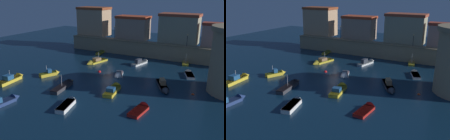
{
  "view_description": "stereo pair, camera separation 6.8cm",
  "coord_description": "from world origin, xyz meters",
  "views": [
    {
      "loc": [
        22.67,
        -39.7,
        17.05
      ],
      "look_at": [
        0.0,
        1.48,
        1.94
      ],
      "focal_mm": 38.71,
      "sensor_mm": 36.0,
      "label": 1
    },
    {
      "loc": [
        22.73,
        -39.67,
        17.05
      ],
      "look_at": [
        0.0,
        1.48,
        1.94
      ],
      "focal_mm": 38.71,
      "sensor_mm": 36.0,
      "label": 2
    }
  ],
  "objects": [
    {
      "name": "moored_boat_2",
      "position": [
        1.09,
        14.79,
        0.42
      ],
      "size": [
        2.84,
        6.37,
        1.94
      ],
      "rotation": [
        0.0,
        0.0,
        1.33
      ],
      "color": "white",
      "rests_on": "ground"
    },
    {
      "name": "moored_boat_4",
      "position": [
        -9.51,
        -16.85,
        0.41
      ],
      "size": [
        1.95,
        6.01,
        1.94
      ],
      "rotation": [
        0.0,
        0.0,
        1.51
      ],
      "color": "navy",
      "rests_on": "ground"
    },
    {
      "name": "moored_boat_9",
      "position": [
        -17.08,
        -9.23,
        0.5
      ],
      "size": [
        2.54,
        6.93,
        2.9
      ],
      "rotation": [
        0.0,
        0.0,
        1.7
      ],
      "color": "gold",
      "rests_on": "ground"
    },
    {
      "name": "old_town_backdrop",
      "position": [
        -4.25,
        25.89,
        7.79
      ],
      "size": [
        47.11,
        6.02,
        8.85
      ],
      "color": "tan",
      "rests_on": "ground"
    },
    {
      "name": "moored_boat_12",
      "position": [
        13.4,
        11.63,
        0.28
      ],
      "size": [
        3.24,
        5.22,
        1.49
      ],
      "rotation": [
        0.0,
        0.0,
        1.94
      ],
      "color": "white",
      "rests_on": "ground"
    },
    {
      "name": "quay_lamp_1",
      "position": [
        -0.17,
        22.15,
        6.65
      ],
      "size": [
        0.32,
        0.32,
        3.86
      ],
      "color": "black",
      "rests_on": "quay_wall"
    },
    {
      "name": "moored_boat_6",
      "position": [
        -5.62,
        -6.8,
        0.39
      ],
      "size": [
        2.61,
        7.37,
        3.11
      ],
      "rotation": [
        0.0,
        0.0,
        1.74
      ],
      "color": "#333338",
      "rests_on": "ground"
    },
    {
      "name": "quay_lamp_2",
      "position": [
        10.27,
        22.15,
        6.13
      ],
      "size": [
        0.32,
        0.32,
        2.97
      ],
      "color": "black",
      "rests_on": "quay_wall"
    },
    {
      "name": "mooring_buoy_1",
      "position": [
        -4.65,
        4.08,
        0.0
      ],
      "size": [
        0.72,
        0.72,
        0.72
      ],
      "primitive_type": "sphere",
      "color": "red",
      "rests_on": "ground"
    },
    {
      "name": "mooring_buoy_0",
      "position": [
        16.31,
        1.29,
        0.0
      ],
      "size": [
        0.5,
        0.5,
        0.5
      ],
      "primitive_type": "sphere",
      "color": "#EA4C19",
      "rests_on": "ground"
    },
    {
      "name": "moored_boat_3",
      "position": [
        -9.51,
        9.66,
        0.37
      ],
      "size": [
        3.25,
        6.88,
        3.16
      ],
      "rotation": [
        0.0,
        0.0,
        -1.81
      ],
      "color": "gold",
      "rests_on": "ground"
    },
    {
      "name": "moored_boat_1",
      "position": [
        10.66,
        -8.58,
        0.26
      ],
      "size": [
        2.1,
        5.09,
        1.61
      ],
      "rotation": [
        0.0,
        0.0,
        1.48
      ],
      "color": "red",
      "rests_on": "ground"
    },
    {
      "name": "quay_wall",
      "position": [
        0.0,
        22.15,
        2.07
      ],
      "size": [
        49.25,
        2.64,
        4.12
      ],
      "color": "#9E8966",
      "rests_on": "ground"
    },
    {
      "name": "quay_lamp_0",
      "position": [
        -10.54,
        22.15,
        6.57
      ],
      "size": [
        0.32,
        0.32,
        3.72
      ],
      "color": "black",
      "rests_on": "quay_wall"
    },
    {
      "name": "moored_boat_5",
      "position": [
        10.76,
        20.22,
        0.32
      ],
      "size": [
        2.3,
        4.52,
        3.24
      ],
      "rotation": [
        0.0,
        0.0,
        1.79
      ],
      "color": "gold",
      "rests_on": "ground"
    },
    {
      "name": "moored_boat_10",
      "position": [
        0.43,
        3.66,
        0.33
      ],
      "size": [
        2.8,
        4.41,
        1.5
      ],
      "rotation": [
        0.0,
        0.0,
        -1.22
      ],
      "color": "white",
      "rests_on": "ground"
    },
    {
      "name": "moored_boat_8",
      "position": [
        -0.05,
        -12.74,
        0.37
      ],
      "size": [
        2.71,
        5.66,
        1.43
      ],
      "rotation": [
        0.0,
        0.0,
        1.81
      ],
      "color": "white",
      "rests_on": "ground"
    },
    {
      "name": "moored_boat_7",
      "position": [
        -13.73,
        19.93,
        0.29
      ],
      "size": [
        2.14,
        5.49,
        1.22
      ],
      "rotation": [
        0.0,
        0.0,
        1.74
      ],
      "color": "gold",
      "rests_on": "ground"
    },
    {
      "name": "moored_boat_13",
      "position": [
        3.37,
        -3.91,
        0.4
      ],
      "size": [
        2.66,
        6.64,
        1.78
      ],
      "rotation": [
        0.0,
        0.0,
        1.73
      ],
      "color": "gold",
      "rests_on": "ground"
    },
    {
      "name": "ground_plane",
      "position": [
        0.0,
        0.0,
        0.0
      ],
      "size": [
        125.9,
        125.9,
        0.0
      ],
      "primitive_type": "plane",
      "color": "#0C2338"
    },
    {
      "name": "moored_boat_11",
      "position": [
        -12.67,
        -2.91,
        0.48
      ],
      "size": [
        3.08,
        4.65,
        2.68
      ],
      "rotation": [
        0.0,
        0.0,
        1.14
      ],
      "color": "gold",
      "rests_on": "ground"
    },
    {
      "name": "moored_boat_0",
      "position": [
        10.87,
        1.45,
        0.46
      ],
      "size": [
        4.6,
        6.87,
        1.97
      ],
      "rotation": [
        0.0,
        0.0,
        -1.07
      ],
      "color": "#333338",
      "rests_on": "ground"
    }
  ]
}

